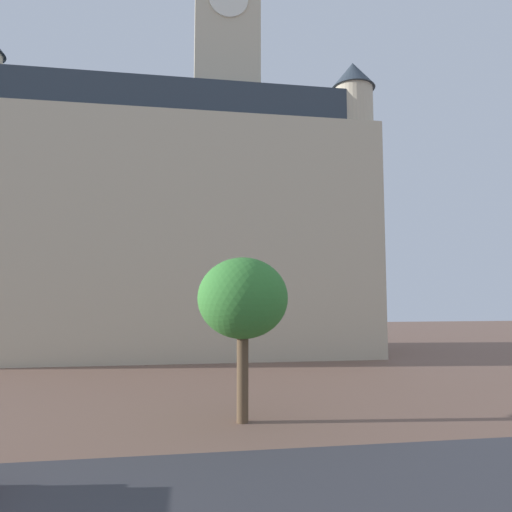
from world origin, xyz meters
name	(u,v)px	position (x,y,z in m)	size (l,w,h in m)	color
ground_plane	(261,471)	(0.00, 10.00, 0.00)	(120.00, 120.00, 0.00)	brown
landmark_building	(182,217)	(-2.37, 32.88, 10.24)	(28.75, 10.98, 34.19)	beige
tree_curb_far	(243,299)	(0.05, 14.21, 4.12)	(3.10, 3.10, 5.56)	brown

